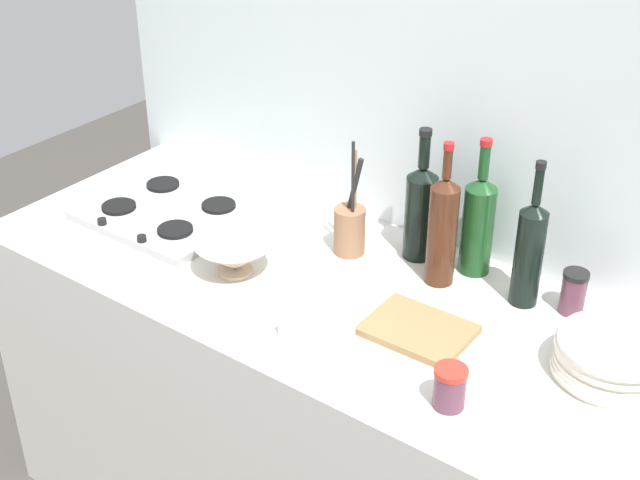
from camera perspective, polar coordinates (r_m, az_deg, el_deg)
counter_block at (r=2.43m, az=-0.00°, el=-11.70°), size 1.80×0.70×0.90m
backsplash_panel at (r=2.28m, az=5.78°, el=8.89°), size 1.90×0.06×2.50m
stovetop_hob at (r=2.48m, az=-9.69°, el=1.85°), size 0.43×0.37×0.04m
plate_stack at (r=1.94m, az=18.29°, el=-7.23°), size 0.24×0.24×0.09m
wine_bottle_leftmost at (r=2.17m, az=10.13°, el=1.10°), size 0.08×0.08×0.35m
wine_bottle_mid_left at (r=2.21m, az=6.50°, el=1.96°), size 0.08×0.08×0.35m
wine_bottle_mid_right at (r=2.11m, az=7.88°, el=0.70°), size 0.07×0.07×0.37m
wine_bottle_rightmost at (r=2.07m, az=13.31°, el=-0.73°), size 0.07×0.07×0.36m
mixing_bowl at (r=2.18m, az=-5.54°, el=-1.04°), size 0.20×0.20×0.09m
butter_dish at (r=1.95m, az=-0.23°, el=-5.79°), size 0.15×0.09×0.05m
utensil_crock at (r=2.24m, az=1.93°, el=0.80°), size 0.08×0.08×0.32m
condiment_jar_front at (r=1.78m, az=8.35°, el=-9.35°), size 0.07×0.07×0.09m
condiment_jar_rear at (r=2.10m, az=15.99°, el=-3.24°), size 0.06×0.06×0.11m
cutting_board at (r=1.99m, az=6.33°, el=-5.77°), size 0.23×0.18×0.02m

